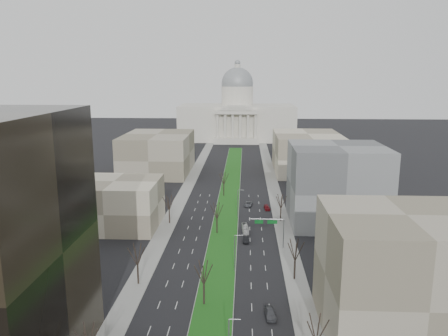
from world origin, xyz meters
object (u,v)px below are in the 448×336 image
(car_grey_near, at_px, (270,313))
(box_van, at_px, (245,229))
(car_black, at_px, (246,239))
(car_red, at_px, (267,208))
(car_grey_far, at_px, (248,204))

(car_grey_near, height_order, box_van, box_van)
(car_grey_near, distance_m, box_van, 45.82)
(box_van, bearing_deg, car_black, -93.15)
(car_black, distance_m, car_red, 30.55)
(car_red, distance_m, car_grey_far, 7.37)
(car_red, relative_size, car_grey_far, 0.88)
(car_red, height_order, car_grey_far, car_grey_far)
(car_grey_far, bearing_deg, box_van, -82.64)
(car_grey_near, bearing_deg, car_grey_far, 87.78)
(car_black, bearing_deg, car_grey_near, -83.95)
(car_black, xyz_separation_m, car_grey_far, (0.90, 33.57, -0.06))
(car_grey_near, xyz_separation_m, box_van, (-4.78, 45.57, 0.13))
(car_grey_near, bearing_deg, car_black, 91.74)
(car_red, height_order, box_van, box_van)
(car_grey_far, bearing_deg, car_black, -81.83)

